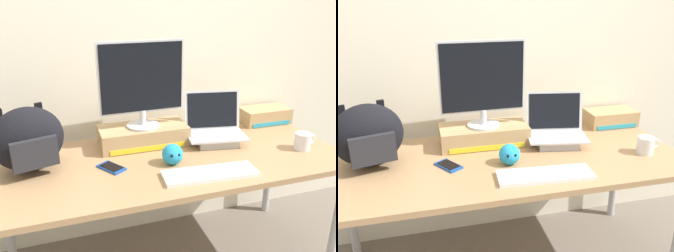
% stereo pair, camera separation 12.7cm
% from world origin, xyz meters
% --- Properties ---
extents(back_wall, '(7.00, 0.10, 2.60)m').
position_xyz_m(back_wall, '(0.00, 0.49, 1.30)').
color(back_wall, silver).
rests_on(back_wall, ground).
extents(desk, '(1.87, 0.78, 0.71)m').
position_xyz_m(desk, '(0.00, 0.00, 0.65)').
color(desk, '#A87F56').
rests_on(desk, ground).
extents(toner_box_yellow, '(0.50, 0.23, 0.11)m').
position_xyz_m(toner_box_yellow, '(-0.08, 0.22, 0.77)').
color(toner_box_yellow, tan).
rests_on(toner_box_yellow, desk).
extents(desktop_monitor, '(0.48, 0.18, 0.48)m').
position_xyz_m(desktop_monitor, '(-0.08, 0.22, 1.07)').
color(desktop_monitor, silver).
rests_on(desktop_monitor, toner_box_yellow).
extents(open_laptop, '(0.37, 0.29, 0.29)m').
position_xyz_m(open_laptop, '(0.33, 0.12, 0.77)').
color(open_laptop, '#ADADB2').
rests_on(open_laptop, desk).
extents(external_keyboard, '(0.46, 0.18, 0.02)m').
position_xyz_m(external_keyboard, '(0.13, -0.25, 0.72)').
color(external_keyboard, white).
rests_on(external_keyboard, desk).
extents(messenger_backpack, '(0.39, 0.32, 0.32)m').
position_xyz_m(messenger_backpack, '(-0.68, 0.10, 0.87)').
color(messenger_backpack, black).
rests_on(messenger_backpack, desk).
extents(coffee_mug, '(0.13, 0.09, 0.09)m').
position_xyz_m(coffee_mug, '(0.75, -0.12, 0.76)').
color(coffee_mug, silver).
rests_on(coffee_mug, desk).
extents(cell_phone, '(0.14, 0.16, 0.01)m').
position_xyz_m(cell_phone, '(-0.30, -0.03, 0.72)').
color(cell_phone, '#19479E').
rests_on(cell_phone, desk).
extents(plush_toy, '(0.11, 0.11, 0.11)m').
position_xyz_m(plush_toy, '(-0.00, -0.07, 0.77)').
color(plush_toy, '#2393CC').
rests_on(plush_toy, desk).
extents(toner_box_cyan, '(0.32, 0.18, 0.10)m').
position_xyz_m(toner_box_cyan, '(0.79, 0.33, 0.76)').
color(toner_box_cyan, tan).
rests_on(toner_box_cyan, desk).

